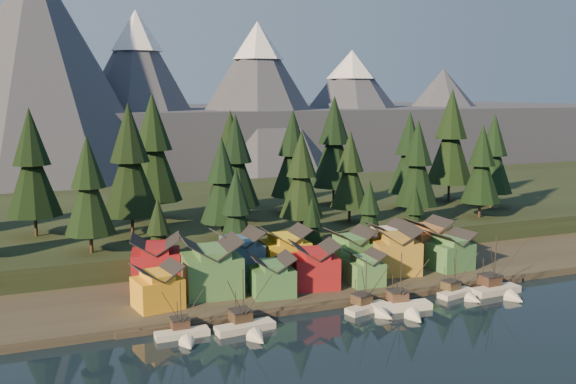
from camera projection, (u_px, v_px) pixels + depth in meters
name	position (u px, v px, depth m)	size (l,w,h in m)	color
ground	(388.00, 336.00, 101.02)	(500.00, 500.00, 0.00)	black
shore_strip	(290.00, 267.00, 137.45)	(400.00, 50.00, 1.50)	#312D24
hillside	(223.00, 216.00, 182.78)	(420.00, 100.00, 6.00)	black
dock	(340.00, 301.00, 116.02)	(80.00, 4.00, 1.00)	#453D31
mountain_ridge	(135.00, 118.00, 290.52)	(560.00, 190.00, 90.00)	#474D5C
boat_0	(183.00, 328.00, 99.44)	(8.66, 9.43, 9.80)	beige
boat_1	(248.00, 320.00, 101.82)	(10.19, 10.94, 11.23)	beige
boat_3	(372.00, 302.00, 111.28)	(9.03, 9.47, 10.19)	beige
boat_4	(405.00, 301.00, 111.58)	(11.12, 11.89, 11.28)	white
boat_5	(460.00, 287.00, 119.62)	(8.37, 8.84, 9.89)	beige
boat_6	(501.00, 283.00, 120.88)	(10.06, 10.90, 12.13)	beige
house_front_0	(157.00, 285.00, 109.12)	(8.62, 8.28, 7.54)	gold
house_front_1	(212.00, 265.00, 116.09)	(10.70, 10.33, 10.41)	#43753F
house_front_2	(272.00, 274.00, 116.13)	(8.25, 8.31, 7.33)	#3E7440
house_front_3	(314.00, 264.00, 120.71)	(9.68, 9.36, 8.58)	maroon
house_front_4	(365.00, 267.00, 122.51)	(6.46, 6.93, 6.34)	#4E884A
house_front_5	(395.00, 249.00, 129.86)	(10.57, 9.94, 9.50)	#AC832C
house_front_6	(450.00, 249.00, 133.11)	(8.63, 8.24, 7.90)	#437C44
house_back_0	(156.00, 260.00, 120.61)	(10.50, 10.23, 9.74)	maroon
house_back_1	(238.00, 253.00, 125.96)	(9.27, 9.37, 9.70)	#315974
house_back_2	(285.00, 250.00, 129.49)	(9.13, 8.42, 9.46)	gold
house_back_3	(350.00, 249.00, 131.20)	(8.97, 8.06, 8.79)	#437C43
house_back_4	(388.00, 242.00, 137.22)	(8.38, 8.06, 8.93)	beige
house_back_5	(427.00, 239.00, 139.80)	(8.20, 8.31, 9.14)	#A9693C
tree_hill_1	(32.00, 167.00, 140.99)	(12.32, 12.32, 28.69)	#332319
tree_hill_2	(89.00, 189.00, 126.91)	(10.14, 10.14, 23.63)	#332319
tree_hill_3	(130.00, 164.00, 141.10)	(12.78, 12.78, 29.78)	#332319
tree_hill_4	(154.00, 152.00, 157.64)	(13.63, 13.63, 31.76)	#332319
tree_hill_5	(222.00, 183.00, 139.34)	(9.67, 9.67, 22.52)	#332319
tree_hill_6	(236.00, 164.00, 155.68)	(11.48, 11.48, 26.75)	#332319
tree_hill_7	(301.00, 178.00, 144.19)	(10.08, 10.08, 23.48)	#332319
tree_hill_8	(293.00, 157.00, 168.78)	(11.78, 11.78, 27.44)	#332319
tree_hill_9	(350.00, 173.00, 156.65)	(9.75, 9.75, 22.72)	#332319
tree_hill_10	(334.00, 145.00, 181.80)	(13.27, 13.27, 30.91)	#332319
tree_hill_11	(417.00, 166.00, 157.87)	(10.86, 10.86, 25.30)	#332319
tree_hill_12	(409.00, 156.00, 175.37)	(11.47, 11.47, 26.73)	#332319
tree_hill_13	(482.00, 167.00, 162.92)	(10.26, 10.26, 23.90)	#332319
tree_hill_14	(451.00, 140.00, 187.08)	(14.13, 14.13, 32.92)	#332319
tree_hill_15	(231.00, 156.00, 172.68)	(11.69, 11.69, 27.22)	#332319
tree_hill_17	(493.00, 157.00, 176.37)	(11.20, 11.20, 26.09)	#332319
tree_shore_0	(159.00, 235.00, 125.44)	(6.94, 6.94, 16.16)	#332319
tree_shore_1	(236.00, 215.00, 131.02)	(9.07, 9.07, 21.13)	#332319
tree_shore_2	(312.00, 227.00, 138.00)	(6.06, 6.06, 14.12)	#332319
tree_shore_3	(369.00, 214.00, 142.99)	(7.42, 7.42, 17.29)	#332319
tree_shore_4	(415.00, 215.00, 147.64)	(6.67, 6.67, 15.54)	#332319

